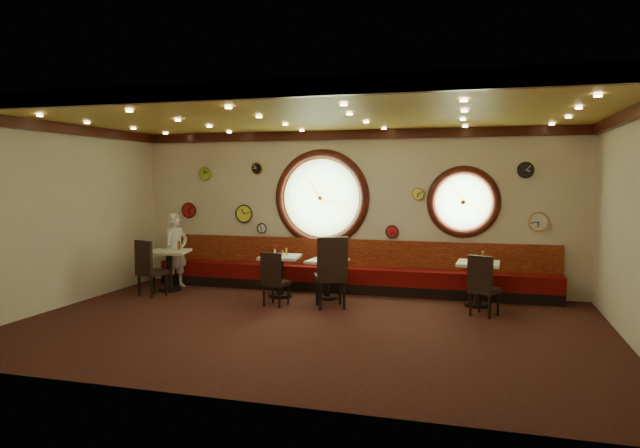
{
  "coord_description": "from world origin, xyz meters",
  "views": [
    {
      "loc": [
        2.54,
        -8.18,
        2.26
      ],
      "look_at": [
        -0.02,
        0.8,
        1.5
      ],
      "focal_mm": 32.0,
      "sensor_mm": 36.0,
      "label": 1
    }
  ],
  "objects_px": {
    "condiment_d_bottle": "(482,256)",
    "chair_a": "(148,264)",
    "condiment_a_salt": "(169,247)",
    "chair_b": "(274,276)",
    "condiment_c_bottle": "(335,255)",
    "condiment_b_bottle": "(286,252)",
    "condiment_c_pepper": "(327,257)",
    "condiment_d_pepper": "(480,260)",
    "chair_d": "(482,282)",
    "condiment_d_salt": "(473,259)",
    "condiment_b_pepper": "(283,253)",
    "condiment_c_salt": "(325,257)",
    "condiment_a_pepper": "(168,248)",
    "chair_c": "(331,268)",
    "condiment_b_salt": "(275,252)",
    "table_c": "(327,274)",
    "table_d": "(478,279)",
    "condiment_a_bottle": "(179,246)",
    "table_a": "(169,265)",
    "table_b": "(280,271)",
    "waiter": "(176,250)"
  },
  "relations": [
    {
      "from": "condiment_c_salt",
      "to": "condiment_c_bottle",
      "type": "xyz_separation_m",
      "value": [
        0.18,
        0.06,
        0.03
      ]
    },
    {
      "from": "condiment_c_salt",
      "to": "chair_b",
      "type": "bearing_deg",
      "value": -127.58
    },
    {
      "from": "condiment_c_bottle",
      "to": "chair_d",
      "type": "bearing_deg",
      "value": -15.21
    },
    {
      "from": "condiment_c_pepper",
      "to": "condiment_a_bottle",
      "type": "bearing_deg",
      "value": 179.94
    },
    {
      "from": "table_d",
      "to": "condiment_d_pepper",
      "type": "height_order",
      "value": "condiment_d_pepper"
    },
    {
      "from": "condiment_d_bottle",
      "to": "chair_a",
      "type": "bearing_deg",
      "value": -171.01
    },
    {
      "from": "chair_b",
      "to": "condiment_a_pepper",
      "type": "xyz_separation_m",
      "value": [
        -2.54,
        0.79,
        0.31
      ]
    },
    {
      "from": "condiment_d_pepper",
      "to": "condiment_c_salt",
      "type": "bearing_deg",
      "value": -178.8
    },
    {
      "from": "condiment_a_bottle",
      "to": "condiment_b_bottle",
      "type": "relative_size",
      "value": 1.27
    },
    {
      "from": "table_b",
      "to": "table_d",
      "type": "relative_size",
      "value": 1.01
    },
    {
      "from": "table_d",
      "to": "condiment_b_salt",
      "type": "relative_size",
      "value": 6.87
    },
    {
      "from": "chair_b",
      "to": "condiment_b_bottle",
      "type": "xyz_separation_m",
      "value": [
        -0.06,
        0.88,
        0.31
      ]
    },
    {
      "from": "condiment_c_bottle",
      "to": "condiment_d_bottle",
      "type": "xyz_separation_m",
      "value": [
        2.65,
        0.14,
        0.06
      ]
    },
    {
      "from": "chair_a",
      "to": "condiment_d_bottle",
      "type": "distance_m",
      "value": 6.18
    },
    {
      "from": "condiment_b_pepper",
      "to": "waiter",
      "type": "relative_size",
      "value": 0.07
    },
    {
      "from": "condiment_b_salt",
      "to": "table_a",
      "type": "bearing_deg",
      "value": -176.75
    },
    {
      "from": "condiment_a_bottle",
      "to": "condiment_c_bottle",
      "type": "bearing_deg",
      "value": 1.08
    },
    {
      "from": "table_b",
      "to": "chair_b",
      "type": "bearing_deg",
      "value": -78.26
    },
    {
      "from": "chair_c",
      "to": "condiment_b_bottle",
      "type": "distance_m",
      "value": 1.34
    },
    {
      "from": "table_c",
      "to": "condiment_c_pepper",
      "type": "distance_m",
      "value": 0.32
    },
    {
      "from": "table_d",
      "to": "condiment_d_bottle",
      "type": "xyz_separation_m",
      "value": [
        0.07,
        0.11,
        0.38
      ]
    },
    {
      "from": "condiment_b_salt",
      "to": "condiment_d_salt",
      "type": "height_order",
      "value": "condiment_b_salt"
    },
    {
      "from": "condiment_a_pepper",
      "to": "condiment_b_pepper",
      "type": "distance_m",
      "value": 2.45
    },
    {
      "from": "chair_b",
      "to": "condiment_d_pepper",
      "type": "relative_size",
      "value": 6.97
    },
    {
      "from": "table_a",
      "to": "condiment_d_bottle",
      "type": "height_order",
      "value": "condiment_d_bottle"
    },
    {
      "from": "table_c",
      "to": "chair_d",
      "type": "xyz_separation_m",
      "value": [
        2.79,
        -0.65,
        0.11
      ]
    },
    {
      "from": "table_c",
      "to": "condiment_a_salt",
      "type": "bearing_deg",
      "value": -180.0
    },
    {
      "from": "condiment_a_pepper",
      "to": "condiment_b_pepper",
      "type": "xyz_separation_m",
      "value": [
        2.45,
        -0.05,
        -0.01
      ]
    },
    {
      "from": "chair_a",
      "to": "condiment_a_bottle",
      "type": "relative_size",
      "value": 3.68
    },
    {
      "from": "table_c",
      "to": "condiment_d_salt",
      "type": "bearing_deg",
      "value": 3.02
    },
    {
      "from": "condiment_c_salt",
      "to": "condiment_a_pepper",
      "type": "height_order",
      "value": "condiment_a_pepper"
    },
    {
      "from": "chair_d",
      "to": "condiment_c_salt",
      "type": "relative_size",
      "value": 5.57
    },
    {
      "from": "condiment_b_bottle",
      "to": "condiment_d_bottle",
      "type": "height_order",
      "value": "condiment_d_bottle"
    },
    {
      "from": "table_b",
      "to": "condiment_c_pepper",
      "type": "xyz_separation_m",
      "value": [
        0.9,
        0.09,
        0.28
      ]
    },
    {
      "from": "chair_b",
      "to": "condiment_d_salt",
      "type": "xyz_separation_m",
      "value": [
        3.35,
        1.03,
        0.29
      ]
    },
    {
      "from": "condiment_d_salt",
      "to": "condiment_b_pepper",
      "type": "bearing_deg",
      "value": -175.33
    },
    {
      "from": "table_c",
      "to": "chair_a",
      "type": "distance_m",
      "value": 3.4
    },
    {
      "from": "chair_a",
      "to": "condiment_a_pepper",
      "type": "relative_size",
      "value": 6.8
    },
    {
      "from": "table_d",
      "to": "condiment_a_salt",
      "type": "xyz_separation_m",
      "value": [
        -6.02,
        -0.11,
        0.36
      ]
    },
    {
      "from": "condiment_c_pepper",
      "to": "condiment_d_pepper",
      "type": "relative_size",
      "value": 1.15
    },
    {
      "from": "condiment_a_salt",
      "to": "chair_b",
      "type": "bearing_deg",
      "value": -19.0
    },
    {
      "from": "condiment_a_bottle",
      "to": "condiment_d_bottle",
      "type": "height_order",
      "value": "condiment_a_bottle"
    },
    {
      "from": "table_a",
      "to": "condiment_a_bottle",
      "type": "bearing_deg",
      "value": 37.94
    },
    {
      "from": "condiment_c_bottle",
      "to": "condiment_b_bottle",
      "type": "bearing_deg",
      "value": -175.26
    },
    {
      "from": "table_a",
      "to": "condiment_a_pepper",
      "type": "bearing_deg",
      "value": 153.91
    },
    {
      "from": "table_a",
      "to": "condiment_b_salt",
      "type": "bearing_deg",
      "value": 3.25
    },
    {
      "from": "condiment_c_pepper",
      "to": "chair_b",
      "type": "bearing_deg",
      "value": -129.53
    },
    {
      "from": "condiment_d_pepper",
      "to": "condiment_b_bottle",
      "type": "relative_size",
      "value": 0.6
    },
    {
      "from": "condiment_a_salt",
      "to": "table_d",
      "type": "bearing_deg",
      "value": 1.02
    },
    {
      "from": "chair_c",
      "to": "chair_a",
      "type": "bearing_deg",
      "value": 156.12
    }
  ]
}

